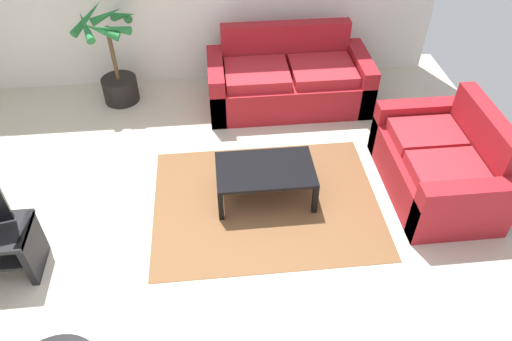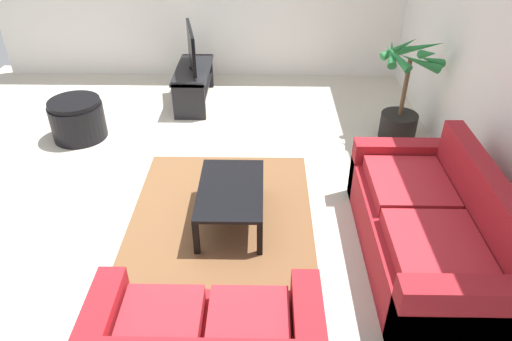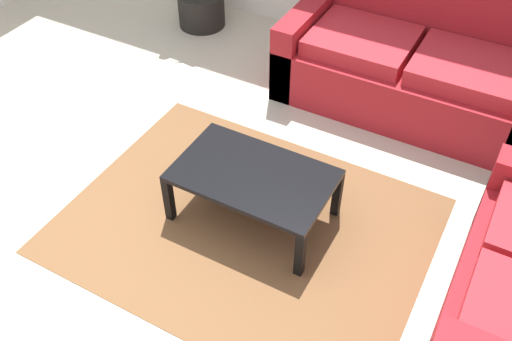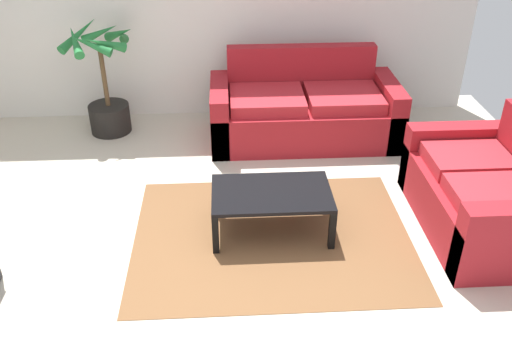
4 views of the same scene
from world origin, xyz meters
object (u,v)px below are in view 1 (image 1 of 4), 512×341
(couch_loveseat, at_px, (439,166))
(potted_palm, at_px, (116,66))
(couch_main, at_px, (288,81))
(coffee_table, at_px, (265,172))

(couch_loveseat, distance_m, potted_palm, 3.86)
(potted_palm, bearing_deg, couch_main, -7.51)
(couch_main, bearing_deg, coffee_table, -106.19)
(couch_main, relative_size, coffee_table, 2.05)
(couch_main, bearing_deg, potted_palm, 172.49)
(coffee_table, xyz_separation_m, potted_palm, (-1.60, 1.90, 0.15))
(coffee_table, bearing_deg, couch_loveseat, -1.92)
(couch_main, distance_m, coffee_table, 1.70)
(coffee_table, distance_m, potted_palm, 2.49)
(couch_main, height_order, coffee_table, couch_main)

